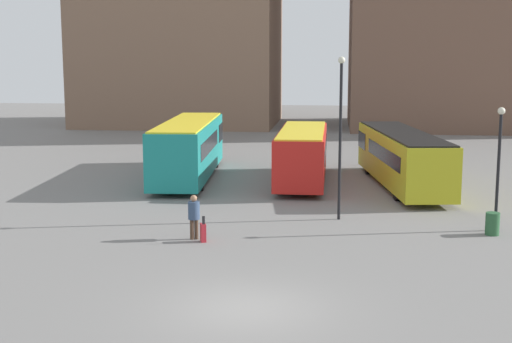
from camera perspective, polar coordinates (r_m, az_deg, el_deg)
The scene contains 9 objects.
ground_plane at distance 19.22m, azimuth -0.76°, elevation -10.90°, with size 160.00×160.00×0.00m, color slate.
bus_0 at distance 39.20m, azimuth -5.38°, elevation 1.98°, with size 3.34×12.19×3.13m.
bus_1 at distance 37.58m, azimuth 3.73°, elevation 1.44°, with size 2.46×9.70×2.84m.
bus_2 at distance 37.33m, azimuth 11.57°, elevation 1.21°, with size 4.07×12.31×2.81m.
traveler at distance 26.03m, azimuth -4.99°, elevation -3.33°, with size 0.55×0.55×1.64m.
suitcase at distance 25.78m, azimuth -4.25°, elevation -4.89°, with size 0.28×0.35×0.97m.
lamp_post_0 at distance 28.87m, azimuth 6.77°, elevation 3.59°, with size 0.28×0.28×6.60m.
lamp_post_1 at distance 28.43m, azimuth 18.86°, elevation 1.09°, with size 0.28×0.28×4.73m.
trash_bin at distance 28.10m, azimuth 18.39°, elevation -3.99°, with size 0.52×0.52×0.85m.
Camera 1 is at (2.25, -17.91, 6.60)m, focal length 50.00 mm.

